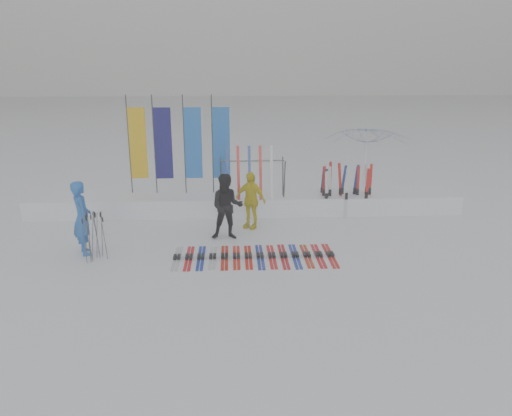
{
  "coord_description": "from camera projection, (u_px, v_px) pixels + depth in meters",
  "views": [
    {
      "loc": [
        -0.45,
        -11.29,
        4.84
      ],
      "look_at": [
        0.2,
        1.6,
        1.0
      ],
      "focal_mm": 35.0,
      "sensor_mm": 36.0,
      "label": 1
    }
  ],
  "objects": [
    {
      "name": "tent_canopy",
      "position": [
        366.0,
        164.0,
        17.37
      ],
      "size": [
        3.51,
        3.56,
        2.71
      ],
      "primitive_type": "imported",
      "rotation": [
        0.0,
        0.0,
        0.21
      ],
      "color": "white",
      "rests_on": "ground"
    },
    {
      "name": "snow_bank",
      "position": [
        245.0,
        203.0,
        16.53
      ],
      "size": [
        14.0,
        1.6,
        0.6
      ],
      "primitive_type": "cube",
      "color": "white",
      "rests_on": "ground"
    },
    {
      "name": "pole_cluster",
      "position": [
        93.0,
        236.0,
        12.51
      ],
      "size": [
        0.65,
        0.84,
        1.24
      ],
      "color": "#595B60",
      "rests_on": "ground"
    },
    {
      "name": "upright_skis",
      "position": [
        343.0,
        190.0,
        16.21
      ],
      "size": [
        1.61,
        0.89,
        1.69
      ],
      "color": "silver",
      "rests_on": "ground"
    },
    {
      "name": "ski_row",
      "position": [
        254.0,
        256.0,
        12.73
      ],
      "size": [
        4.09,
        1.68,
        0.07
      ],
      "color": "#B7BBBF",
      "rests_on": "ground"
    },
    {
      "name": "ski_rack",
      "position": [
        252.0,
        173.0,
        15.85
      ],
      "size": [
        2.04,
        0.8,
        1.23
      ],
      "color": "#383A3F",
      "rests_on": "ground"
    },
    {
      "name": "ground",
      "position": [
        251.0,
        266.0,
        12.21
      ],
      "size": [
        120.0,
        120.0,
        0.0
      ],
      "primitive_type": "plane",
      "color": "white",
      "rests_on": "ground"
    },
    {
      "name": "person_blue",
      "position": [
        82.0,
        218.0,
        12.73
      ],
      "size": [
        0.73,
        0.84,
        1.94
      ],
      "primitive_type": "imported",
      "rotation": [
        0.0,
        0.0,
        2.03
      ],
      "color": "blue",
      "rests_on": "ground"
    },
    {
      "name": "person_yellow",
      "position": [
        250.0,
        200.0,
        14.77
      ],
      "size": [
        1.07,
        0.88,
        1.71
      ],
      "primitive_type": "imported",
      "rotation": [
        0.0,
        0.0,
        -0.56
      ],
      "color": "yellow",
      "rests_on": "ground"
    },
    {
      "name": "person_black",
      "position": [
        227.0,
        207.0,
        13.82
      ],
      "size": [
        0.92,
        0.73,
        1.86
      ],
      "primitive_type": "imported",
      "rotation": [
        0.0,
        0.0,
        -0.02
      ],
      "color": "black",
      "rests_on": "ground"
    },
    {
      "name": "feather_flags",
      "position": [
        178.0,
        144.0,
        16.12
      ],
      "size": [
        3.28,
        0.13,
        3.2
      ],
      "color": "#383A3F",
      "rests_on": "ground"
    }
  ]
}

